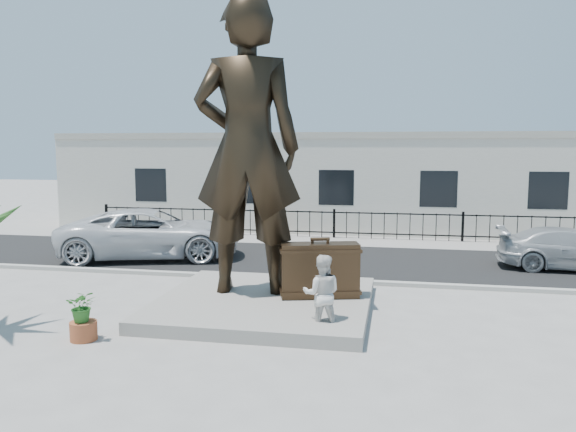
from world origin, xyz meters
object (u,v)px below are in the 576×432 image
Objects in this scene: suitcase at (320,270)px; car_white at (151,233)px; statue at (247,148)px; tourist at (322,294)px.

suitcase is 8.66m from car_white.
suitcase is (1.91, -0.21, -3.04)m from statue.
statue is 3.60m from suitcase.
statue is at bearing 158.76° from suitcase.
tourist reaches higher than suitcase.
tourist is 0.27× the size of car_white.
statue reaches higher than suitcase.
car_white is (-5.00, 5.01, -3.11)m from statue.
tourist is at bearing -151.19° from car_white.
statue is 1.15× the size of car_white.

